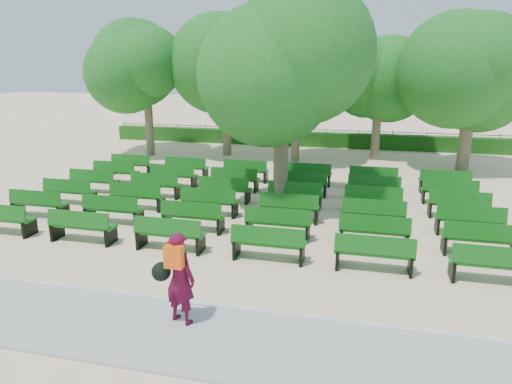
# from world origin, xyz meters

# --- Properties ---
(ground) EXTENTS (120.00, 120.00, 0.00)m
(ground) POSITION_xyz_m (0.00, 0.00, 0.00)
(ground) COLOR beige
(paving) EXTENTS (30.00, 2.20, 0.06)m
(paving) POSITION_xyz_m (0.00, -7.40, 0.03)
(paving) COLOR #A8A7A3
(paving) RESTS_ON ground
(curb) EXTENTS (30.00, 0.12, 0.10)m
(curb) POSITION_xyz_m (0.00, -6.25, 0.05)
(curb) COLOR silver
(curb) RESTS_ON ground
(hedge) EXTENTS (26.00, 0.70, 0.90)m
(hedge) POSITION_xyz_m (0.00, 14.00, 0.45)
(hedge) COLOR #1A5114
(hedge) RESTS_ON ground
(fence) EXTENTS (26.00, 0.10, 1.02)m
(fence) POSITION_xyz_m (0.00, 14.40, 0.00)
(fence) COLOR black
(fence) RESTS_ON ground
(tree_line) EXTENTS (21.80, 6.80, 7.04)m
(tree_line) POSITION_xyz_m (0.00, 10.00, 0.00)
(tree_line) COLOR #1D6A20
(tree_line) RESTS_ON ground
(bench_array) EXTENTS (1.95, 0.66, 1.22)m
(bench_array) POSITION_xyz_m (-0.21, 0.47, 0.10)
(bench_array) COLOR #0F5912
(bench_array) RESTS_ON ground
(tree_among) EXTENTS (4.89, 4.89, 7.14)m
(tree_among) POSITION_xyz_m (0.57, 1.18, 4.91)
(tree_among) COLOR brown
(tree_among) RESTS_ON ground
(person) EXTENTS (0.93, 0.63, 1.87)m
(person) POSITION_xyz_m (0.11, -6.97, 1.03)
(person) COLOR #4F0B25
(person) RESTS_ON ground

